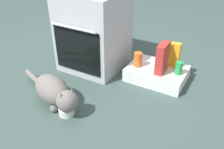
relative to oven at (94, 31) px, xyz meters
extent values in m
plane|color=#384C47|center=(0.01, -0.48, -0.39)|extent=(8.00, 8.00, 0.00)
cube|color=#B7BABF|center=(0.00, 0.00, 0.00)|extent=(0.58, 0.59, 0.78)
cube|color=black|center=(0.00, -0.30, -0.10)|extent=(0.50, 0.01, 0.43)
cylinder|color=silver|center=(0.00, -0.33, 0.14)|extent=(0.47, 0.02, 0.02)
cube|color=white|center=(0.68, 0.05, -0.32)|extent=(0.55, 0.39, 0.13)
cylinder|color=white|center=(0.24, -0.79, -0.36)|extent=(0.13, 0.13, 0.06)
sphere|color=brown|center=(0.24, -0.79, -0.34)|extent=(0.07, 0.07, 0.07)
ellipsoid|color=slate|center=(0.04, -0.72, -0.26)|extent=(0.44, 0.35, 0.23)
sphere|color=slate|center=(0.27, -0.80, -0.24)|extent=(0.17, 0.17, 0.17)
cone|color=slate|center=(0.28, -0.76, -0.18)|extent=(0.06, 0.06, 0.08)
cone|color=slate|center=(0.25, -0.85, -0.18)|extent=(0.06, 0.06, 0.08)
cylinder|color=slate|center=(-0.26, -0.61, -0.32)|extent=(0.33, 0.16, 0.06)
sphere|color=slate|center=(0.17, -0.70, -0.36)|extent=(0.06, 0.06, 0.06)
sphere|color=slate|center=(0.13, -0.82, -0.36)|extent=(0.06, 0.06, 0.06)
cube|color=#B72D28|center=(0.73, 0.00, -0.12)|extent=(0.07, 0.18, 0.28)
cylinder|color=#D16023|center=(0.49, -0.01, -0.19)|extent=(0.08, 0.08, 0.14)
cube|color=orange|center=(0.80, 0.15, -0.14)|extent=(0.09, 0.06, 0.24)
cylinder|color=green|center=(0.88, 0.04, -0.20)|extent=(0.07, 0.07, 0.12)
camera|label=1|loc=(1.28, -1.91, 0.91)|focal=39.03mm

